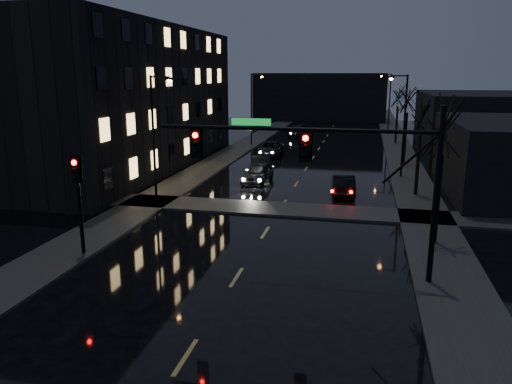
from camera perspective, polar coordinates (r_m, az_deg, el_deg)
The scene contains 21 objects.
sidewalk_left at distance 48.00m, azimuth -4.00°, elevation 3.78°, with size 3.00×140.00×0.12m, color #2D2D2B.
sidewalk_right at distance 46.26m, azimuth 16.69°, elevation 2.87°, with size 3.00×140.00×0.12m, color #2D2D2B.
sidewalk_cross at distance 30.40m, azimuth 2.72°, elevation -1.95°, with size 40.00×3.00×0.12m, color #2D2D2B.
apartment_block at distance 45.74m, azimuth -15.76°, elevation 10.32°, with size 12.00×30.00×12.00m, color black.
commercial_right_far at distance 59.87m, azimuth 24.21°, elevation 7.41°, with size 12.00×18.00×6.00m, color black.
far_block at distance 88.84m, azimuth 7.38°, elevation 10.74°, with size 22.00×10.00×8.00m, color black.
signal_mast at distance 19.69m, azimuth 9.29°, elevation 3.70°, with size 11.11×0.41×7.00m.
signal_pole_left at distance 23.55m, azimuth -19.64°, elevation 0.08°, with size 0.35×0.41×4.53m.
tree_near at distance 24.73m, azimuth 20.79°, elevation 8.14°, with size 3.52×3.52×8.08m.
tree_mid_a at distance 34.66m, azimuth 18.43°, elevation 8.98°, with size 3.30×3.30×7.58m.
tree_mid_b at distance 46.56m, azimuth 17.03°, elevation 11.04°, with size 3.74×3.74×8.59m.
tree_far at distance 60.53m, azimuth 16.00°, elevation 11.03°, with size 3.43×3.43×7.88m.
streetlight_l_near at distance 31.18m, azimuth -11.32°, elevation 7.02°, with size 1.53×0.28×8.00m.
streetlight_l_far at distance 56.87m, azimuth -0.31°, elevation 10.12°, with size 1.53×0.28×8.00m.
streetlight_r_mid at distance 40.63m, azimuth 16.33°, elevation 8.21°, with size 1.53×0.28×8.00m.
streetlight_r_far at distance 68.53m, azimuth 14.85°, elevation 10.26°, with size 1.53×0.28×8.00m.
oncoming_car_a at distance 37.81m, azimuth 0.20°, elevation 2.22°, with size 1.76×4.39×1.49m, color black.
oncoming_car_b at distance 41.01m, azimuth 0.54°, elevation 3.05°, with size 1.49×4.28×1.41m, color black.
oncoming_car_c at distance 50.08m, azimuth 1.68°, elevation 4.95°, with size 2.32×5.02×1.40m, color black.
oncoming_car_d at distance 65.28m, azimuth 4.83°, elevation 6.96°, with size 2.08×5.11×1.48m, color black.
lead_car at distance 34.60m, azimuth 9.94°, elevation 0.85°, with size 1.47×4.21×1.39m, color black.
Camera 1 is at (4.84, -10.39, 8.18)m, focal length 35.00 mm.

